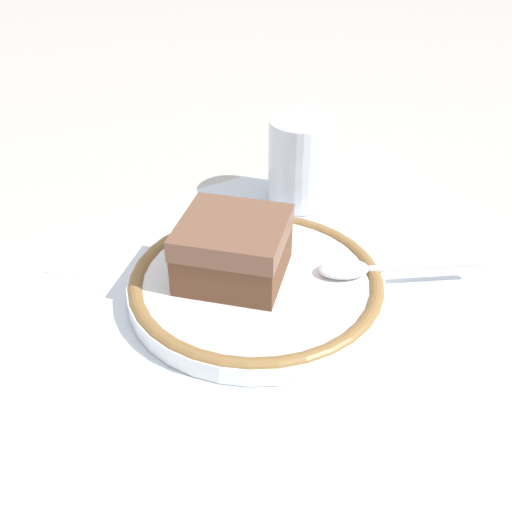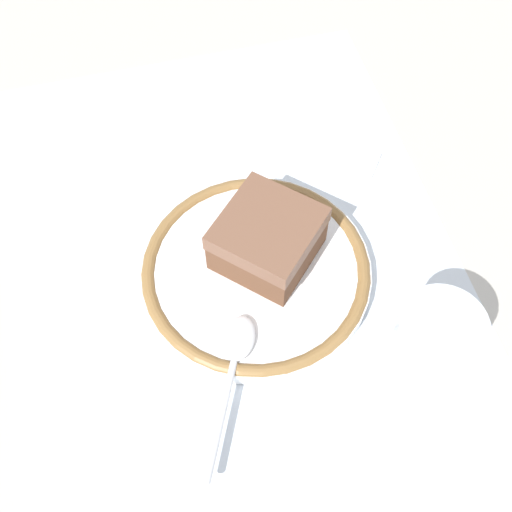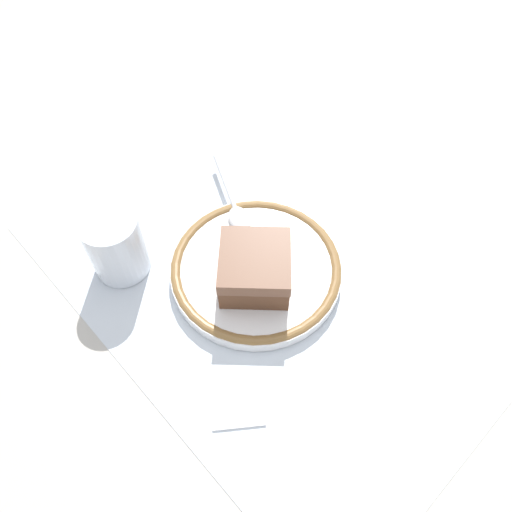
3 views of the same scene
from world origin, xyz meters
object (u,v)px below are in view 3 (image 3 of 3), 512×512
Objects in this scene: spoon at (236,209)px; cup at (117,248)px; plate at (256,269)px; cake_slice at (252,266)px; sugar_packet at (238,411)px.

spoon is 0.14m from cup.
plate is 0.03m from cake_slice.
cup is (0.11, 0.10, 0.03)m from plate.
sugar_packet is (-0.18, 0.15, -0.02)m from spoon.
plate is 1.55× the size of spoon.
cake_slice reaches higher than spoon.
plate is 0.15m from cup.
cake_slice is at bearing 149.25° from spoon.
plate is at bearing -137.19° from cup.
cake_slice reaches higher than sugar_packet.
plate is at bearing -49.44° from sugar_packet.
plate is 2.38× the size of cup.
plate is 1.81× the size of cake_slice.
cup is 1.59× the size of sugar_packet.
sugar_packet is at bearing 130.56° from plate.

